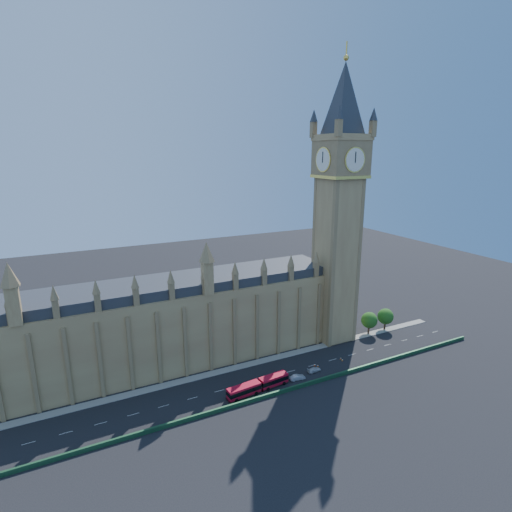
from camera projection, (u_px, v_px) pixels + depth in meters
name	position (u px, v px, depth m)	size (l,w,h in m)	color
ground	(257.00, 381.00, 119.50)	(400.00, 400.00, 0.00)	black
palace_westminster	(154.00, 326.00, 124.40)	(120.00, 20.00, 28.00)	#947047
elizabeth_tower	(339.00, 188.00, 134.19)	(20.59, 20.59, 105.00)	#947047
bridge_parapet	(271.00, 395.00, 111.54)	(160.00, 0.60, 1.20)	#1E4C2D
kerb_north	(244.00, 366.00, 127.73)	(160.00, 3.00, 0.16)	gray
tree_east_near	(370.00, 320.00, 149.20)	(6.00, 6.00, 8.50)	#382619
tree_east_far	(386.00, 316.00, 152.63)	(6.00, 6.00, 8.50)	#382619
red_bus	(258.00, 386.00, 113.84)	(19.50, 4.64, 3.28)	#B60C25
car_grey	(254.00, 384.00, 116.56)	(1.92, 4.76, 1.62)	#45474D
car_silver	(297.00, 377.00, 119.78)	(1.65, 4.74, 1.56)	#AFB1B7
car_white	(314.00, 370.00, 124.21)	(1.82, 4.49, 1.30)	silver
cone_a	(341.00, 358.00, 131.59)	(0.61, 0.61, 0.76)	black
cone_b	(318.00, 366.00, 127.26)	(0.49, 0.49, 0.65)	black
cone_c	(315.00, 365.00, 127.61)	(0.51, 0.51, 0.75)	black
cone_d	(342.00, 360.00, 130.65)	(0.46, 0.46, 0.72)	black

